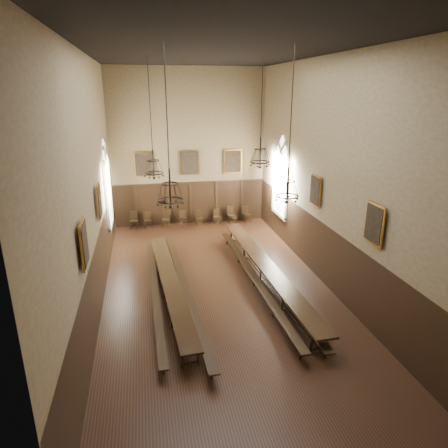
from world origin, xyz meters
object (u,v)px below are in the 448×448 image
object	(u,v)px
chair_5	(217,219)
chandelier_back_right	(260,155)
bench_right_inner	(254,280)
chandelier_front_left	(170,190)
chair_2	(166,222)
chair_7	(246,217)
table_left	(170,288)
table_right	(266,274)
chair_3	(183,221)
chair_1	(148,223)
chair_6	(231,218)
bench_left_inner	(185,289)
bench_left_outer	(155,293)
chair_0	(134,224)
chair_4	(199,220)
bench_right_outer	(280,281)
chandelier_back_left	(153,165)
chandelier_front_right	(288,185)

from	to	relation	value
chair_5	chandelier_back_right	xyz separation A→B (m)	(0.69, -6.54, 4.84)
bench_right_inner	chandelier_back_right	distance (m)	5.23
chair_5	chandelier_front_left	distance (m)	12.07
chair_2	chair_7	world-z (taller)	chair_7
table_left	table_right	distance (m)	4.02
chair_3	chair_5	world-z (taller)	chair_3
table_left	chair_7	xyz separation A→B (m)	(5.30, 8.64, -0.09)
chair_1	chandelier_back_right	xyz separation A→B (m)	(4.83, -6.59, 4.83)
chair_5	chair_6	distance (m)	0.89
bench_left_inner	chair_6	bearing A→B (deg)	66.51
bench_left_inner	chair_7	bearing A→B (deg)	61.48
bench_left_outer	chair_1	size ratio (longest dim) A/B	10.67
bench_left_outer	chair_3	xyz separation A→B (m)	(2.00, 8.74, 0.00)
table_left	chandelier_back_right	distance (m)	6.65
bench_left_outer	chandelier_back_right	size ratio (longest dim) A/B	2.20
chair_0	chair_1	size ratio (longest dim) A/B	1.14
table_right	chair_2	bearing A→B (deg)	113.72
chair_1	chandelier_front_left	size ratio (longest dim) A/B	0.19
bench_left_outer	chair_4	xyz separation A→B (m)	(2.97, 8.75, -0.01)
chair_1	bench_left_outer	bearing A→B (deg)	-90.59
chair_6	chair_5	bearing A→B (deg)	165.12
bench_right_outer	chair_7	world-z (taller)	chair_7
chair_5	chair_1	bearing A→B (deg)	178.67
bench_right_inner	chair_7	size ratio (longest dim) A/B	11.14
chair_2	chair_3	world-z (taller)	chair_2
chair_4	chandelier_back_left	bearing A→B (deg)	-111.61
table_right	chair_0	size ratio (longest dim) A/B	10.52
table_left	bench_left_outer	distance (m)	0.62
chair_4	chair_6	world-z (taller)	chair_6
chair_6	chandelier_back_left	distance (m)	8.55
bench_left_inner	chair_1	size ratio (longest dim) A/B	11.91
bench_left_outer	chair_7	bearing A→B (deg)	56.02
chair_4	bench_right_outer	bearing A→B (deg)	-72.79
bench_left_inner	chandelier_back_right	world-z (taller)	chandelier_back_right
bench_left_inner	chair_5	xyz separation A→B (m)	(2.90, 8.79, -0.04)
bench_right_inner	chair_6	xyz separation A→B (m)	(0.92, 8.43, -0.01)
chair_1	chair_2	size ratio (longest dim) A/B	0.96
chandelier_back_left	chandelier_front_left	bearing A→B (deg)	-85.94
chandelier_front_right	chair_1	bearing A→B (deg)	112.67
bench_right_outer	chandelier_front_left	size ratio (longest dim) A/B	2.16
chair_7	chair_2	bearing A→B (deg)	167.47
table_right	chair_7	bearing A→B (deg)	81.10
bench_left_outer	bench_left_inner	distance (m)	1.16
chair_5	chandelier_back_left	distance (m)	8.16
chair_5	chandelier_back_right	bearing A→B (deg)	-84.74
chandelier_front_right	bench_right_outer	bearing A→B (deg)	72.66
table_right	bench_left_outer	xyz separation A→B (m)	(-4.60, -0.49, -0.14)
chair_2	chandelier_front_left	world-z (taller)	chandelier_front_left
table_right	chair_2	world-z (taller)	chair_2
chair_6	bench_left_inner	bearing A→B (deg)	-124.17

